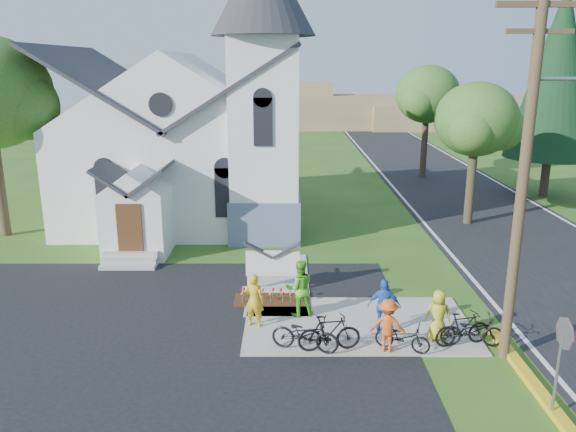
{
  "coord_description": "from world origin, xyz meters",
  "views": [
    {
      "loc": [
        -0.7,
        -15.46,
        7.86
      ],
      "look_at": [
        -0.66,
        5.0,
        2.29
      ],
      "focal_mm": 35.0,
      "sensor_mm": 36.0,
      "label": 1
    }
  ],
  "objects_px": {
    "stop_sign": "(562,346)",
    "cyclist_0": "(254,300)",
    "cyclist_1": "(299,288)",
    "bike_4": "(472,331)",
    "bike_0": "(305,334)",
    "church_sign": "(273,264)",
    "cyclist_4": "(438,315)",
    "bike_1": "(329,333)",
    "bike_2": "(403,337)",
    "cyclist_3": "(388,325)",
    "utility_pole": "(527,164)",
    "cyclist_2": "(384,306)",
    "bike_3": "(463,329)"
  },
  "relations": [
    {
      "from": "utility_pole",
      "to": "bike_3",
      "type": "xyz_separation_m",
      "value": [
        -1.05,
        0.6,
        -4.84
      ]
    },
    {
      "from": "stop_sign",
      "to": "cyclist_0",
      "type": "xyz_separation_m",
      "value": [
        -7.13,
        4.56,
        -0.89
      ]
    },
    {
      "from": "bike_2",
      "to": "cyclist_4",
      "type": "distance_m",
      "value": 1.37
    },
    {
      "from": "bike_1",
      "to": "stop_sign",
      "type": "bearing_deg",
      "value": -129.15
    },
    {
      "from": "utility_pole",
      "to": "cyclist_1",
      "type": "bearing_deg",
      "value": 155.15
    },
    {
      "from": "cyclist_1",
      "to": "bike_4",
      "type": "relative_size",
      "value": 1.03
    },
    {
      "from": "bike_3",
      "to": "bike_4",
      "type": "height_order",
      "value": "bike_3"
    },
    {
      "from": "utility_pole",
      "to": "bike_3",
      "type": "distance_m",
      "value": 4.99
    },
    {
      "from": "stop_sign",
      "to": "cyclist_0",
      "type": "height_order",
      "value": "stop_sign"
    },
    {
      "from": "cyclist_0",
      "to": "cyclist_3",
      "type": "xyz_separation_m",
      "value": [
        3.81,
        -1.56,
        -0.08
      ]
    },
    {
      "from": "stop_sign",
      "to": "cyclist_1",
      "type": "xyz_separation_m",
      "value": [
        -5.73,
        5.32,
        -0.81
      ]
    },
    {
      "from": "bike_3",
      "to": "bike_4",
      "type": "distance_m",
      "value": 0.27
    },
    {
      "from": "bike_2",
      "to": "cyclist_1",
      "type": "bearing_deg",
      "value": 72.9
    },
    {
      "from": "cyclist_3",
      "to": "stop_sign",
      "type": "bearing_deg",
      "value": 151.83
    },
    {
      "from": "cyclist_3",
      "to": "bike_4",
      "type": "xyz_separation_m",
      "value": [
        2.46,
        0.26,
        -0.3
      ]
    },
    {
      "from": "stop_sign",
      "to": "bike_0",
      "type": "relative_size",
      "value": 1.28
    },
    {
      "from": "church_sign",
      "to": "cyclist_0",
      "type": "xyz_separation_m",
      "value": [
        -0.5,
        -2.84,
        -0.13
      ]
    },
    {
      "from": "stop_sign",
      "to": "bike_3",
      "type": "xyz_separation_m",
      "value": [
        -1.12,
        3.3,
        -1.22
      ]
    },
    {
      "from": "bike_1",
      "to": "bike_2",
      "type": "xyz_separation_m",
      "value": [
        2.06,
        0.0,
        -0.13
      ]
    },
    {
      "from": "stop_sign",
      "to": "bike_2",
      "type": "relative_size",
      "value": 1.6
    },
    {
      "from": "bike_3",
      "to": "cyclist_4",
      "type": "relative_size",
      "value": 1.11
    },
    {
      "from": "church_sign",
      "to": "cyclist_2",
      "type": "height_order",
      "value": "cyclist_2"
    },
    {
      "from": "bike_0",
      "to": "cyclist_4",
      "type": "relative_size",
      "value": 1.26
    },
    {
      "from": "bike_0",
      "to": "cyclist_1",
      "type": "height_order",
      "value": "cyclist_1"
    },
    {
      "from": "stop_sign",
      "to": "bike_4",
      "type": "xyz_separation_m",
      "value": [
        -0.86,
        3.26,
        -1.26
      ]
    },
    {
      "from": "stop_sign",
      "to": "bike_0",
      "type": "height_order",
      "value": "stop_sign"
    },
    {
      "from": "church_sign",
      "to": "cyclist_4",
      "type": "height_order",
      "value": "church_sign"
    },
    {
      "from": "bike_1",
      "to": "bike_4",
      "type": "relative_size",
      "value": 1.0
    },
    {
      "from": "bike_1",
      "to": "cyclist_4",
      "type": "xyz_separation_m",
      "value": [
        3.21,
        0.66,
        0.23
      ]
    },
    {
      "from": "bike_2",
      "to": "bike_4",
      "type": "bearing_deg",
      "value": -60.67
    },
    {
      "from": "bike_1",
      "to": "cyclist_3",
      "type": "relative_size",
      "value": 1.17
    },
    {
      "from": "stop_sign",
      "to": "cyclist_1",
      "type": "height_order",
      "value": "stop_sign"
    },
    {
      "from": "cyclist_0",
      "to": "bike_3",
      "type": "xyz_separation_m",
      "value": [
        6.01,
        -1.26,
        -0.33
      ]
    },
    {
      "from": "cyclist_1",
      "to": "bike_3",
      "type": "distance_m",
      "value": 5.05
    },
    {
      "from": "cyclist_0",
      "to": "cyclist_4",
      "type": "height_order",
      "value": "cyclist_0"
    },
    {
      "from": "bike_2",
      "to": "bike_4",
      "type": "distance_m",
      "value": 2.05
    },
    {
      "from": "utility_pole",
      "to": "cyclist_1",
      "type": "distance_m",
      "value": 7.65
    },
    {
      "from": "cyclist_1",
      "to": "bike_4",
      "type": "distance_m",
      "value": 5.31
    },
    {
      "from": "stop_sign",
      "to": "cyclist_2",
      "type": "distance_m",
      "value": 5.33
    },
    {
      "from": "bike_1",
      "to": "bike_2",
      "type": "relative_size",
      "value": 1.16
    },
    {
      "from": "bike_4",
      "to": "cyclist_4",
      "type": "bearing_deg",
      "value": 69.05
    },
    {
      "from": "cyclist_4",
      "to": "stop_sign",
      "type": "bearing_deg",
      "value": 122.67
    },
    {
      "from": "bike_0",
      "to": "cyclist_1",
      "type": "bearing_deg",
      "value": 18.75
    },
    {
      "from": "church_sign",
      "to": "cyclist_3",
      "type": "relative_size",
      "value": 1.43
    },
    {
      "from": "bike_3",
      "to": "cyclist_4",
      "type": "height_order",
      "value": "cyclist_4"
    },
    {
      "from": "bike_2",
      "to": "bike_4",
      "type": "height_order",
      "value": "bike_4"
    },
    {
      "from": "utility_pole",
      "to": "bike_1",
      "type": "distance_m",
      "value": 6.86
    },
    {
      "from": "cyclist_1",
      "to": "cyclist_2",
      "type": "height_order",
      "value": "cyclist_1"
    },
    {
      "from": "church_sign",
      "to": "cyclist_4",
      "type": "distance_m",
      "value": 6.16
    },
    {
      "from": "church_sign",
      "to": "cyclist_0",
      "type": "bearing_deg",
      "value": -99.99
    }
  ]
}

